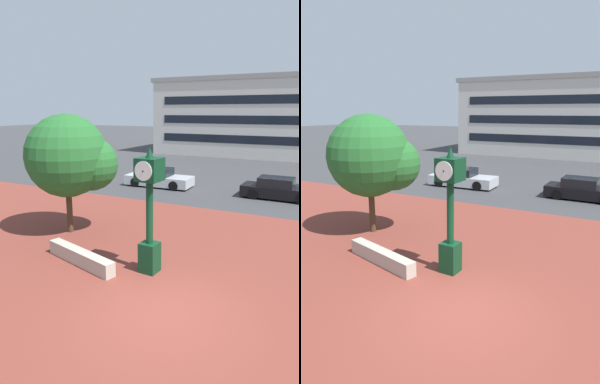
% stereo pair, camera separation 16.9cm
% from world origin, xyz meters
% --- Properties ---
extents(ground_plane, '(200.00, 200.00, 0.00)m').
position_xyz_m(ground_plane, '(0.00, 0.00, 0.00)').
color(ground_plane, '#38383A').
extents(plaza_brick_paving, '(44.00, 14.14, 0.01)m').
position_xyz_m(plaza_brick_paving, '(0.00, 3.07, 0.00)').
color(plaza_brick_paving, brown).
rests_on(plaza_brick_paving, ground).
extents(planter_wall, '(3.19, 1.24, 0.50)m').
position_xyz_m(planter_wall, '(-3.81, 1.40, 0.25)').
color(planter_wall, '#ADA393').
rests_on(planter_wall, ground).
extents(street_clock, '(0.75, 0.83, 4.07)m').
position_xyz_m(street_clock, '(-1.44, 2.00, 2.13)').
color(street_clock, '#0C381E').
rests_on(street_clock, ground).
extents(plaza_tree, '(3.70, 3.44, 5.03)m').
position_xyz_m(plaza_tree, '(-6.11, 3.95, 3.23)').
color(plaza_tree, '#42301E').
rests_on(plaza_tree, ground).
extents(car_street_near, '(4.65, 2.09, 1.28)m').
position_xyz_m(car_street_near, '(-7.12, 14.11, 0.57)').
color(car_street_near, '#B7BABF').
rests_on(car_street_near, ground).
extents(car_street_mid, '(4.52, 1.89, 1.28)m').
position_xyz_m(car_street_mid, '(-14.02, 14.10, 0.57)').
color(car_street_mid, tan).
rests_on(car_street_mid, ground).
extents(car_street_far, '(4.34, 1.93, 1.28)m').
position_xyz_m(car_street_far, '(0.81, 14.23, 0.57)').
color(car_street_far, black).
rests_on(car_street_far, ground).
extents(civic_building, '(30.55, 11.20, 8.89)m').
position_xyz_m(civic_building, '(-1.28, 36.63, 4.46)').
color(civic_building, beige).
rests_on(civic_building, ground).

